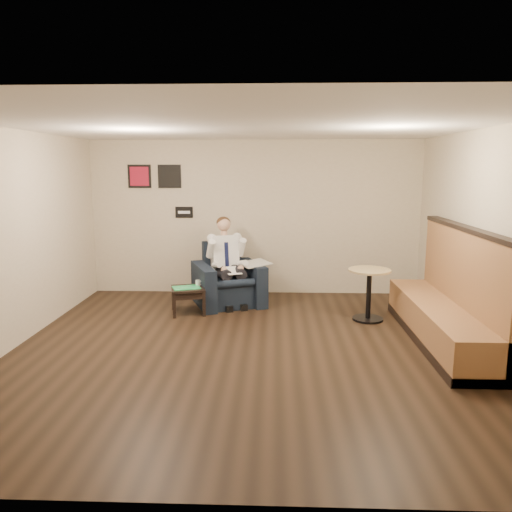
{
  "coord_description": "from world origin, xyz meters",
  "views": [
    {
      "loc": [
        0.36,
        -6.09,
        2.31
      ],
      "look_at": [
        0.09,
        1.2,
        1.01
      ],
      "focal_mm": 35.0,
      "sensor_mm": 36.0,
      "label": 1
    }
  ],
  "objects_px": {
    "armchair": "(228,274)",
    "green_folder": "(186,288)",
    "coffee_mug": "(198,283)",
    "smartphone": "(190,285)",
    "seated_man": "(230,265)",
    "cafe_table": "(369,295)",
    "side_table": "(188,300)",
    "banquette": "(443,286)"
  },
  "relations": [
    {
      "from": "side_table",
      "to": "smartphone",
      "type": "relative_size",
      "value": 3.93
    },
    {
      "from": "seated_man",
      "to": "smartphone",
      "type": "height_order",
      "value": "seated_man"
    },
    {
      "from": "seated_man",
      "to": "banquette",
      "type": "bearing_deg",
      "value": -49.91
    },
    {
      "from": "seated_man",
      "to": "cafe_table",
      "type": "distance_m",
      "value": 2.3
    },
    {
      "from": "seated_man",
      "to": "coffee_mug",
      "type": "relative_size",
      "value": 15.88
    },
    {
      "from": "side_table",
      "to": "banquette",
      "type": "bearing_deg",
      "value": -18.11
    },
    {
      "from": "smartphone",
      "to": "seated_man",
      "type": "bearing_deg",
      "value": 21.01
    },
    {
      "from": "green_folder",
      "to": "smartphone",
      "type": "distance_m",
      "value": 0.18
    },
    {
      "from": "cafe_table",
      "to": "coffee_mug",
      "type": "bearing_deg",
      "value": 171.4
    },
    {
      "from": "armchair",
      "to": "coffee_mug",
      "type": "bearing_deg",
      "value": -158.46
    },
    {
      "from": "green_folder",
      "to": "armchair",
      "type": "bearing_deg",
      "value": 43.94
    },
    {
      "from": "banquette",
      "to": "smartphone",
      "type": "bearing_deg",
      "value": 159.61
    },
    {
      "from": "side_table",
      "to": "banquette",
      "type": "distance_m",
      "value": 3.83
    },
    {
      "from": "armchair",
      "to": "green_folder",
      "type": "relative_size",
      "value": 2.53
    },
    {
      "from": "seated_man",
      "to": "side_table",
      "type": "relative_size",
      "value": 2.74
    },
    {
      "from": "green_folder",
      "to": "cafe_table",
      "type": "relative_size",
      "value": 0.53
    },
    {
      "from": "coffee_mug",
      "to": "smartphone",
      "type": "relative_size",
      "value": 0.68
    },
    {
      "from": "seated_man",
      "to": "cafe_table",
      "type": "height_order",
      "value": "seated_man"
    },
    {
      "from": "armchair",
      "to": "coffee_mug",
      "type": "height_order",
      "value": "armchair"
    },
    {
      "from": "side_table",
      "to": "banquette",
      "type": "height_order",
      "value": "banquette"
    },
    {
      "from": "side_table",
      "to": "coffee_mug",
      "type": "distance_m",
      "value": 0.33
    },
    {
      "from": "armchair",
      "to": "green_folder",
      "type": "xyz_separation_m",
      "value": [
        -0.62,
        -0.59,
        -0.09
      ]
    },
    {
      "from": "seated_man",
      "to": "coffee_mug",
      "type": "height_order",
      "value": "seated_man"
    },
    {
      "from": "armchair",
      "to": "banquette",
      "type": "distance_m",
      "value": 3.49
    },
    {
      "from": "smartphone",
      "to": "cafe_table",
      "type": "xyz_separation_m",
      "value": [
        2.8,
        -0.41,
        -0.03
      ]
    },
    {
      "from": "coffee_mug",
      "to": "smartphone",
      "type": "bearing_deg",
      "value": 176.35
    },
    {
      "from": "armchair",
      "to": "green_folder",
      "type": "bearing_deg",
      "value": -157.24
    },
    {
      "from": "seated_man",
      "to": "smartphone",
      "type": "bearing_deg",
      "value": -176.73
    },
    {
      "from": "green_folder",
      "to": "seated_man",
      "type": "bearing_deg",
      "value": 35.17
    },
    {
      "from": "smartphone",
      "to": "cafe_table",
      "type": "bearing_deg",
      "value": -11.83
    },
    {
      "from": "cafe_table",
      "to": "side_table",
      "type": "bearing_deg",
      "value": 174.8
    },
    {
      "from": "smartphone",
      "to": "banquette",
      "type": "height_order",
      "value": "banquette"
    },
    {
      "from": "armchair",
      "to": "smartphone",
      "type": "bearing_deg",
      "value": -165.88
    },
    {
      "from": "smartphone",
      "to": "coffee_mug",
      "type": "bearing_deg",
      "value": -7.1
    },
    {
      "from": "coffee_mug",
      "to": "banquette",
      "type": "distance_m",
      "value": 3.72
    },
    {
      "from": "side_table",
      "to": "smartphone",
      "type": "bearing_deg",
      "value": 86.1
    },
    {
      "from": "armchair",
      "to": "seated_man",
      "type": "xyz_separation_m",
      "value": [
        0.05,
        -0.13,
        0.19
      ]
    },
    {
      "from": "smartphone",
      "to": "banquette",
      "type": "bearing_deg",
      "value": -23.84
    },
    {
      "from": "armchair",
      "to": "seated_man",
      "type": "relative_size",
      "value": 0.75
    },
    {
      "from": "banquette",
      "to": "cafe_table",
      "type": "xyz_separation_m",
      "value": [
        -0.79,
        0.92,
        -0.37
      ]
    },
    {
      "from": "coffee_mug",
      "to": "cafe_table",
      "type": "bearing_deg",
      "value": -8.6
    },
    {
      "from": "smartphone",
      "to": "green_folder",
      "type": "bearing_deg",
      "value": -103.96
    }
  ]
}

